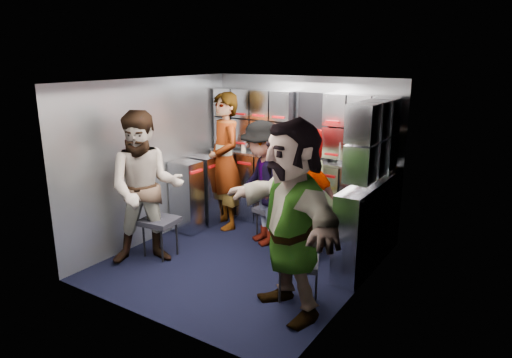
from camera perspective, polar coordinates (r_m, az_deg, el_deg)
The scene contains 29 objects.
floor at distance 5.53m, azimuth -1.62°, elevation -10.14°, with size 3.00×3.00×0.00m, color black.
wall_back at distance 6.43m, azimuth 5.93°, elevation 3.32°, with size 2.80×0.04×2.10m, color #8F969C.
wall_left at distance 6.05m, azimuth -12.68°, elevation 2.28°, with size 0.04×3.00×2.10m, color #8F969C.
wall_right at distance 4.55m, azimuth 12.97°, elevation -2.05°, with size 0.04×3.00×2.10m, color #8F969C.
ceiling at distance 5.00m, azimuth -1.80°, elevation 12.13°, with size 2.80×3.00×0.02m, color silver.
cart_bank_back at distance 6.38m, azimuth 4.93°, elevation -1.89°, with size 2.68×0.38×0.99m, color #A7AEB8.
cart_bank_left at distance 6.45m, azimuth -7.55°, elevation -1.78°, with size 0.38×0.76×0.99m, color #A7AEB8.
counter at distance 6.25m, azimuth 5.04°, elevation 2.67°, with size 2.68×0.42×0.03m, color #B2B5BA.
locker_bank_back at distance 6.22m, azimuth 5.41°, elevation 7.05°, with size 2.68×0.28×0.82m, color #A7AEB8.
locker_bank_right at distance 5.14m, azimuth 14.43°, elevation 4.89°, with size 0.28×1.00×0.82m, color #A7AEB8.
right_cabinet at distance 5.31m, azimuth 13.37°, elevation -5.82°, with size 0.28×1.20×1.00m, color #A7AEB8.
coffee_niche at distance 6.19m, azimuth 7.15°, elevation 6.78°, with size 0.46×0.16×0.84m, color black, non-canonical shape.
red_latch_strip at distance 6.11m, azimuth 4.13°, elevation 1.09°, with size 2.60×0.02×0.03m, color #9F0B0E.
jump_seat_near_left at distance 5.62m, azimuth -11.97°, elevation -5.40°, with size 0.45×0.43×0.48m.
jump_seat_mid_left at distance 6.05m, azimuth 1.75°, elevation -4.07°, with size 0.41×0.39×0.42m.
jump_seat_center at distance 6.00m, azimuth 6.89°, elevation -4.46°, with size 0.44×0.43×0.41m.
jump_seat_mid_right at distance 5.56m, azimuth 6.38°, elevation -5.95°, with size 0.37×0.35×0.42m.
jump_seat_near_right at distance 4.54m, azimuth 5.35°, elevation -10.65°, with size 0.49×0.48×0.45m.
attendant_standing at distance 6.32m, azimuth -3.93°, elevation 2.21°, with size 0.69×0.45×1.89m, color black.
attendant_arc_a at distance 5.35m, azimuth -13.60°, elevation -1.20°, with size 0.87×0.68×1.79m, color black.
attendant_arc_b at distance 5.77m, azimuth 0.85°, elevation -0.56°, with size 1.03×0.59×1.60m, color black.
attendant_arc_c at distance 5.71m, azimuth 6.22°, elevation -1.08°, with size 0.76×0.49×1.55m, color black.
attendant_arc_d at distance 5.29m, azimuth 5.61°, elevation -2.78°, with size 0.87×0.36×1.48m, color black.
attendant_arc_e at distance 4.18m, azimuth 4.37°, elevation -5.01°, with size 1.72×0.55×1.86m, color black.
bottle_left at distance 6.37m, azimuth 1.74°, elevation 4.18°, with size 0.07×0.07×0.24m, color white.
bottle_mid at distance 6.10m, azimuth 6.25°, elevation 3.70°, with size 0.07×0.07×0.26m, color white.
bottle_right at distance 5.90m, azimuth 10.51°, elevation 3.24°, with size 0.06×0.06×0.28m, color white.
cup_left at distance 6.61m, azimuth -1.57°, elevation 4.04°, with size 0.07×0.07×0.11m, color tan.
cup_right at distance 5.79m, azimuth 13.71°, elevation 1.86°, with size 0.08×0.08×0.09m, color tan.
Camera 1 is at (2.85, -4.10, 2.38)m, focal length 32.00 mm.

